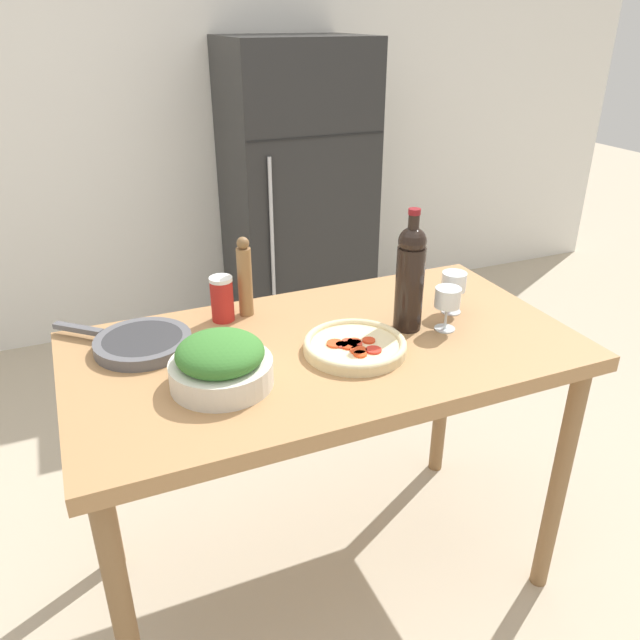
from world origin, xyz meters
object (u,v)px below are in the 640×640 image
(wine_glass_far, at_px, (454,284))
(pepper_mill, at_px, (245,278))
(homemade_pizza, at_px, (355,346))
(wine_glass_near, at_px, (447,300))
(wine_bottle, at_px, (410,275))
(cast_iron_skillet, at_px, (142,343))
(refrigerator, at_px, (297,193))
(salt_canister, at_px, (222,299))
(salad_bowl, at_px, (221,363))

(wine_glass_far, xyz_separation_m, pepper_mill, (-0.60, 0.24, 0.03))
(wine_glass_far, xyz_separation_m, homemade_pizza, (-0.39, -0.11, -0.08))
(wine_glass_far, bearing_deg, wine_glass_near, -132.14)
(wine_bottle, bearing_deg, homemade_pizza, -160.47)
(wine_bottle, xyz_separation_m, wine_glass_far, (0.19, 0.04, -0.07))
(wine_glass_near, relative_size, cast_iron_skillet, 0.37)
(wine_glass_near, bearing_deg, refrigerator, 82.13)
(wine_bottle, height_order, salt_canister, wine_bottle)
(wine_glass_near, height_order, salt_canister, salt_canister)
(refrigerator, xyz_separation_m, wine_glass_far, (-0.18, -1.83, 0.17))
(wine_glass_far, height_order, pepper_mill, pepper_mill)
(homemade_pizza, bearing_deg, pepper_mill, 120.53)
(wine_glass_far, bearing_deg, salt_canister, 161.34)
(salt_canister, height_order, cast_iron_skillet, salt_canister)
(wine_glass_near, relative_size, homemade_pizza, 0.46)
(refrigerator, bearing_deg, salad_bowl, -116.15)
(cast_iron_skillet, bearing_deg, salad_bowl, -60.10)
(cast_iron_skillet, bearing_deg, pepper_mill, 16.40)
(homemade_pizza, distance_m, cast_iron_skillet, 0.60)
(wine_glass_near, distance_m, salad_bowl, 0.70)
(refrigerator, height_order, wine_glass_near, refrigerator)
(salt_canister, bearing_deg, wine_bottle, -28.35)
(cast_iron_skillet, bearing_deg, refrigerator, 56.39)
(wine_bottle, distance_m, salad_bowl, 0.61)
(wine_glass_near, bearing_deg, salt_canister, 151.43)
(pepper_mill, bearing_deg, salad_bowl, -115.70)
(wine_glass_near, bearing_deg, wine_glass_far, 47.86)
(pepper_mill, relative_size, salad_bowl, 0.97)
(salad_bowl, relative_size, cast_iron_skillet, 0.72)
(homemade_pizza, relative_size, salt_canister, 2.04)
(homemade_pizza, relative_size, cast_iron_skillet, 0.79)
(pepper_mill, xyz_separation_m, salad_bowl, (-0.18, -0.37, -0.06))
(salad_bowl, bearing_deg, salt_canister, 74.32)
(wine_glass_near, xyz_separation_m, salad_bowl, (-0.70, -0.04, -0.03))
(wine_glass_far, relative_size, cast_iron_skillet, 0.37)
(wine_bottle, xyz_separation_m, cast_iron_skillet, (-0.75, 0.18, -0.15))
(wine_glass_near, xyz_separation_m, pepper_mill, (-0.52, 0.33, 0.03))
(refrigerator, bearing_deg, cast_iron_skillet, -123.61)
(refrigerator, xyz_separation_m, salad_bowl, (-0.96, -1.96, 0.14))
(wine_glass_far, height_order, homemade_pizza, wine_glass_far)
(pepper_mill, distance_m, cast_iron_skillet, 0.37)
(wine_bottle, xyz_separation_m, salad_bowl, (-0.60, -0.10, -0.11))
(salt_canister, bearing_deg, homemade_pizza, -50.01)
(wine_bottle, distance_m, salt_canister, 0.57)
(refrigerator, bearing_deg, wine_glass_far, -95.64)
(wine_bottle, bearing_deg, wine_glass_far, 11.36)
(refrigerator, bearing_deg, homemade_pizza, -106.51)
(pepper_mill, xyz_separation_m, salt_canister, (-0.08, -0.01, -0.05))
(refrigerator, relative_size, salad_bowl, 6.29)
(refrigerator, bearing_deg, wine_glass_near, -97.87)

